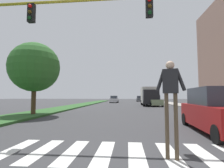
% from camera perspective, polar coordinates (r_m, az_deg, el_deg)
% --- Properties ---
extents(ground_plane, '(140.00, 140.00, 0.00)m').
position_cam_1_polar(ground_plane, '(26.19, 5.91, -7.58)').
color(ground_plane, '#38383A').
extents(crosswalk, '(7.65, 2.20, 0.01)m').
position_cam_1_polar(crosswalk, '(5.03, 8.34, -22.33)').
color(crosswalk, silver).
rests_on(crosswalk, ground_plane).
extents(median_strip, '(3.10, 64.00, 0.15)m').
position_cam_1_polar(median_strip, '(25.48, -13.08, -7.42)').
color(median_strip, '#2D5B28').
rests_on(median_strip, ground_plane).
extents(tree_mid, '(4.04, 4.04, 5.83)m').
position_cam_1_polar(tree_mid, '(15.20, -24.84, 5.19)').
color(tree_mid, '#4C3823').
rests_on(tree_mid, median_strip).
extents(sidewalk_right, '(3.00, 64.00, 0.15)m').
position_cam_1_polar(sidewalk_right, '(25.83, 26.09, -7.07)').
color(sidewalk_right, '#9E9991').
rests_on(sidewalk_right, ground_plane).
extents(traffic_light_gantry, '(9.08, 0.30, 6.00)m').
position_cam_1_polar(traffic_light_gantry, '(8.19, -26.07, 16.19)').
color(traffic_light_gantry, gold).
rests_on(traffic_light_gantry, median_strip).
extents(pedestrian_performer, '(0.74, 0.33, 2.49)m').
position_cam_1_polar(pedestrian_performer, '(4.55, 19.36, -2.86)').
color(pedestrian_performer, brown).
rests_on(pedestrian_performer, ground_plane).
extents(suv_crossing, '(2.18, 4.69, 1.97)m').
position_cam_1_polar(suv_crossing, '(8.72, 32.28, -7.77)').
color(suv_crossing, maroon).
rests_on(suv_crossing, ground_plane).
extents(sedan_midblock, '(2.23, 4.42, 1.75)m').
position_cam_1_polar(sedan_midblock, '(27.21, 14.08, -5.65)').
color(sedan_midblock, gray).
rests_on(sedan_midblock, ground_plane).
extents(sedan_distant, '(1.95, 4.09, 1.66)m').
position_cam_1_polar(sedan_distant, '(40.48, 0.75, -5.29)').
color(sedan_distant, '#B7B7BC').
rests_on(sedan_distant, ground_plane).
extents(sedan_far_horizon, '(1.85, 4.60, 1.65)m').
position_cam_1_polar(sedan_far_horizon, '(50.54, 9.36, -5.01)').
color(sedan_far_horizon, '#474C51').
rests_on(sedan_far_horizon, ground_plane).
extents(truck_box_delivery, '(2.40, 6.20, 3.10)m').
position_cam_1_polar(truck_box_delivery, '(28.65, 12.46, -3.94)').
color(truck_box_delivery, black).
rests_on(truck_box_delivery, ground_plane).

